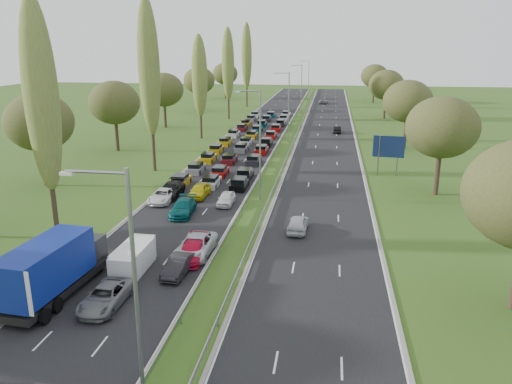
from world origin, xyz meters
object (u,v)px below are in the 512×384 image
at_px(near_car_3, 171,190).
at_px(direction_sign, 389,148).
at_px(near_car_2, 163,196).
at_px(white_van_rear, 135,256).
at_px(white_van_front, 134,259).
at_px(info_sign, 29,260).
at_px(blue_lorry, 55,267).

distance_m(near_car_3, direction_sign, 28.49).
height_order(near_car_2, near_car_3, near_car_3).
height_order(near_car_3, direction_sign, direction_sign).
relative_size(near_car_2, white_van_rear, 1.03).
relative_size(near_car_2, white_van_front, 1.02).
bearing_deg(info_sign, white_van_rear, 21.48).
height_order(white_van_rear, direction_sign, direction_sign).
bearing_deg(white_van_front, near_car_3, 99.71).
bearing_deg(near_car_3, info_sign, -101.37).
bearing_deg(info_sign, near_car_3, 79.69).
relative_size(white_van_rear, info_sign, 2.26).
height_order(near_car_2, white_van_front, white_van_front).
height_order(blue_lorry, info_sign, blue_lorry).
relative_size(white_van_front, direction_sign, 0.92).
distance_m(white_van_rear, direction_sign, 38.77).
bearing_deg(info_sign, direction_sign, 50.25).
relative_size(info_sign, direction_sign, 0.40).
bearing_deg(blue_lorry, near_car_3, 93.72).
height_order(info_sign, direction_sign, direction_sign).
xyz_separation_m(white_van_front, white_van_rear, (-0.16, 0.55, -0.01)).
bearing_deg(white_van_front, white_van_rear, 106.22).
relative_size(white_van_front, info_sign, 2.27).
bearing_deg(direction_sign, info_sign, -129.75).
bearing_deg(info_sign, near_car_2, 79.38).
bearing_deg(near_car_3, white_van_rear, -81.59).
relative_size(near_car_3, white_van_rear, 1.12).
distance_m(white_van_front, info_sign, 7.42).
bearing_deg(near_car_2, blue_lorry, -90.08).
xyz_separation_m(blue_lorry, white_van_front, (3.66, 4.54, -1.13)).
xyz_separation_m(blue_lorry, direction_sign, (25.37, 36.99, 1.45)).
relative_size(near_car_2, info_sign, 2.33).
height_order(near_car_3, white_van_front, white_van_front).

